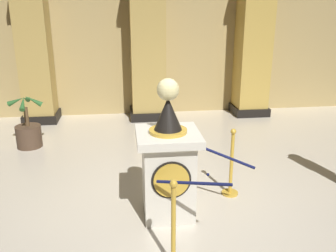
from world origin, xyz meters
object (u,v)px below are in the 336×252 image
pedestal_clock (168,164)px  stanchion_near (173,238)px  stanchion_far (231,172)px  potted_palm_left (28,132)px

pedestal_clock → stanchion_near: 1.12m
stanchion_near → stanchion_far: stanchion_near is taller
pedestal_clock → potted_palm_left: pedestal_clock is taller
stanchion_far → pedestal_clock: bearing=-156.6°
pedestal_clock → stanchion_far: (0.97, 0.42, -0.36)m
stanchion_far → potted_palm_left: size_ratio=0.95×
stanchion_near → stanchion_far: bearing=54.6°
pedestal_clock → stanchion_near: pedestal_clock is taller
stanchion_near → potted_palm_left: bearing=121.4°
pedestal_clock → stanchion_far: 1.12m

